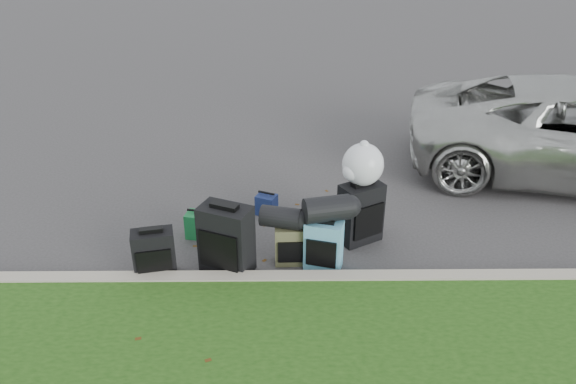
{
  "coord_description": "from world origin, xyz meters",
  "views": [
    {
      "loc": [
        -0.15,
        -6.03,
        3.79
      ],
      "look_at": [
        -0.1,
        0.2,
        0.55
      ],
      "focal_mm": 35.0,
      "sensor_mm": 36.0,
      "label": 1
    }
  ],
  "objects_px": {
    "suitcase_teal": "(324,245)",
    "suitcase_large_black_right": "(361,213)",
    "suitcase_large_black_left": "(226,240)",
    "suitcase_olive": "(290,245)",
    "suitcase_small_black": "(154,254)",
    "tote_green": "(198,225)",
    "tote_navy": "(267,205)"
  },
  "relations": [
    {
      "from": "suitcase_large_black_right",
      "to": "tote_green",
      "type": "distance_m",
      "value": 2.03
    },
    {
      "from": "suitcase_teal",
      "to": "suitcase_large_black_right",
      "type": "xyz_separation_m",
      "value": [
        0.49,
        0.59,
        0.08
      ]
    },
    {
      "from": "suitcase_small_black",
      "to": "suitcase_large_black_left",
      "type": "xyz_separation_m",
      "value": [
        0.8,
        0.1,
        0.12
      ]
    },
    {
      "from": "suitcase_large_black_left",
      "to": "suitcase_olive",
      "type": "xyz_separation_m",
      "value": [
        0.72,
        0.15,
        -0.17
      ]
    },
    {
      "from": "suitcase_small_black",
      "to": "tote_green",
      "type": "distance_m",
      "value": 0.93
    },
    {
      "from": "suitcase_large_black_right",
      "to": "suitcase_small_black",
      "type": "bearing_deg",
      "value": 167.39
    },
    {
      "from": "suitcase_large_black_left",
      "to": "tote_green",
      "type": "distance_m",
      "value": 0.89
    },
    {
      "from": "suitcase_large_black_left",
      "to": "tote_green",
      "type": "relative_size",
      "value": 2.49
    },
    {
      "from": "suitcase_large_black_left",
      "to": "suitcase_olive",
      "type": "height_order",
      "value": "suitcase_large_black_left"
    },
    {
      "from": "suitcase_large_black_right",
      "to": "suitcase_olive",
      "type": "bearing_deg",
      "value": 179.53
    },
    {
      "from": "suitcase_large_black_left",
      "to": "tote_navy",
      "type": "distance_m",
      "value": 1.4
    },
    {
      "from": "suitcase_large_black_right",
      "to": "tote_green",
      "type": "relative_size",
      "value": 2.33
    },
    {
      "from": "suitcase_teal",
      "to": "suitcase_large_black_right",
      "type": "distance_m",
      "value": 0.77
    },
    {
      "from": "tote_green",
      "to": "suitcase_large_black_left",
      "type": "bearing_deg",
      "value": -48.06
    },
    {
      "from": "suitcase_small_black",
      "to": "suitcase_olive",
      "type": "relative_size",
      "value": 1.2
    },
    {
      "from": "suitcase_small_black",
      "to": "suitcase_teal",
      "type": "height_order",
      "value": "suitcase_teal"
    },
    {
      "from": "suitcase_large_black_left",
      "to": "suitcase_teal",
      "type": "xyz_separation_m",
      "value": [
        1.1,
        0.05,
        -0.11
      ]
    },
    {
      "from": "suitcase_large_black_left",
      "to": "suitcase_large_black_right",
      "type": "distance_m",
      "value": 1.72
    },
    {
      "from": "suitcase_small_black",
      "to": "suitcase_olive",
      "type": "xyz_separation_m",
      "value": [
        1.52,
        0.25,
        -0.05
      ]
    },
    {
      "from": "suitcase_small_black",
      "to": "suitcase_teal",
      "type": "xyz_separation_m",
      "value": [
        1.91,
        0.15,
        0.01
      ]
    },
    {
      "from": "suitcase_teal",
      "to": "suitcase_large_black_right",
      "type": "bearing_deg",
      "value": 66.28
    },
    {
      "from": "suitcase_small_black",
      "to": "suitcase_large_black_right",
      "type": "xyz_separation_m",
      "value": [
        2.4,
        0.74,
        0.1
      ]
    },
    {
      "from": "suitcase_teal",
      "to": "tote_navy",
      "type": "xyz_separation_m",
      "value": [
        -0.69,
        1.26,
        -0.16
      ]
    },
    {
      "from": "suitcase_small_black",
      "to": "tote_navy",
      "type": "xyz_separation_m",
      "value": [
        1.22,
        1.41,
        -0.15
      ]
    },
    {
      "from": "suitcase_small_black",
      "to": "suitcase_teal",
      "type": "relative_size",
      "value": 0.96
    },
    {
      "from": "suitcase_large_black_right",
      "to": "tote_green",
      "type": "xyz_separation_m",
      "value": [
        -2.02,
        0.1,
        -0.22
      ]
    },
    {
      "from": "suitcase_olive",
      "to": "tote_green",
      "type": "relative_size",
      "value": 1.45
    },
    {
      "from": "suitcase_large_black_left",
      "to": "suitcase_teal",
      "type": "distance_m",
      "value": 1.11
    },
    {
      "from": "suitcase_teal",
      "to": "tote_navy",
      "type": "distance_m",
      "value": 1.45
    },
    {
      "from": "suitcase_teal",
      "to": "tote_green",
      "type": "bearing_deg",
      "value": 171.59
    },
    {
      "from": "suitcase_large_black_left",
      "to": "tote_navy",
      "type": "xyz_separation_m",
      "value": [
        0.41,
        1.31,
        -0.27
      ]
    },
    {
      "from": "suitcase_large_black_left",
      "to": "suitcase_olive",
      "type": "relative_size",
      "value": 1.71
    }
  ]
}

